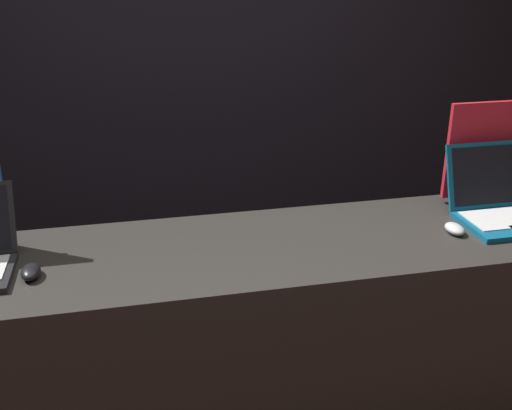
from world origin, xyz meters
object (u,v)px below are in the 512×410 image
at_px(laptop_back, 504,203).
at_px(promo_stand_back, 481,155).
at_px(mouse_front, 31,272).
at_px(mouse_back, 455,229).

relative_size(laptop_back, promo_stand_back, 0.90).
distance_m(laptop_back, promo_stand_back, 0.23).
xyz_separation_m(laptop_back, promo_stand_back, (-0.00, 0.19, 0.13)).
height_order(laptop_back, promo_stand_back, promo_stand_back).
xyz_separation_m(mouse_front, mouse_back, (1.44, 0.01, -0.00)).
relative_size(mouse_front, promo_stand_back, 0.24).
distance_m(mouse_front, mouse_back, 1.44).
bearing_deg(promo_stand_back, laptop_back, -90.00).
distance_m(mouse_front, promo_stand_back, 1.72).
height_order(mouse_front, promo_stand_back, promo_stand_back).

